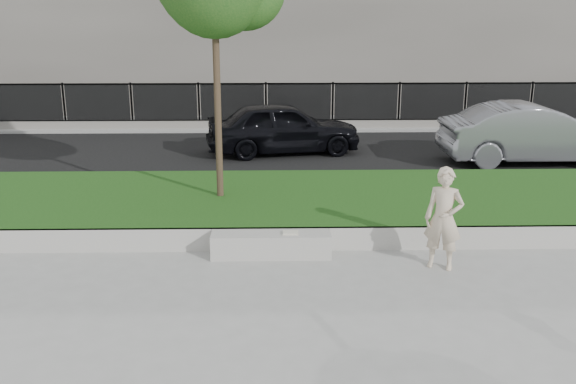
{
  "coord_description": "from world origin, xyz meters",
  "views": [
    {
      "loc": [
        -0.34,
        -9.07,
        3.92
      ],
      "look_at": [
        -0.11,
        1.2,
        0.98
      ],
      "focal_mm": 40.0,
      "sensor_mm": 36.0,
      "label": 1
    }
  ],
  "objects_px": {
    "car_silver": "(533,134)",
    "man": "(444,219)",
    "car_dark": "(283,128)",
    "book": "(291,233)",
    "stone_bench": "(271,244)"
  },
  "relations": [
    {
      "from": "book",
      "to": "car_silver",
      "type": "bearing_deg",
      "value": 46.59
    },
    {
      "from": "book",
      "to": "car_silver",
      "type": "distance_m",
      "value": 9.07
    },
    {
      "from": "man",
      "to": "car_silver",
      "type": "height_order",
      "value": "man"
    },
    {
      "from": "car_dark",
      "to": "car_silver",
      "type": "bearing_deg",
      "value": -111.36
    },
    {
      "from": "book",
      "to": "car_dark",
      "type": "relative_size",
      "value": 0.06
    },
    {
      "from": "stone_bench",
      "to": "car_silver",
      "type": "distance_m",
      "value": 9.29
    },
    {
      "from": "book",
      "to": "car_dark",
      "type": "distance_m",
      "value": 7.7
    },
    {
      "from": "book",
      "to": "car_silver",
      "type": "relative_size",
      "value": 0.05
    },
    {
      "from": "car_silver",
      "to": "man",
      "type": "bearing_deg",
      "value": 148.05
    },
    {
      "from": "car_dark",
      "to": "car_silver",
      "type": "height_order",
      "value": "car_silver"
    },
    {
      "from": "stone_bench",
      "to": "car_dark",
      "type": "relative_size",
      "value": 0.46
    },
    {
      "from": "man",
      "to": "car_dark",
      "type": "bearing_deg",
      "value": 129.99
    },
    {
      "from": "book",
      "to": "car_dark",
      "type": "bearing_deg",
      "value": 92.01
    },
    {
      "from": "car_dark",
      "to": "car_silver",
      "type": "xyz_separation_m",
      "value": [
        6.46,
        -1.33,
        0.05
      ]
    },
    {
      "from": "book",
      "to": "car_dark",
      "type": "xyz_separation_m",
      "value": [
        -0.01,
        7.69,
        0.34
      ]
    }
  ]
}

